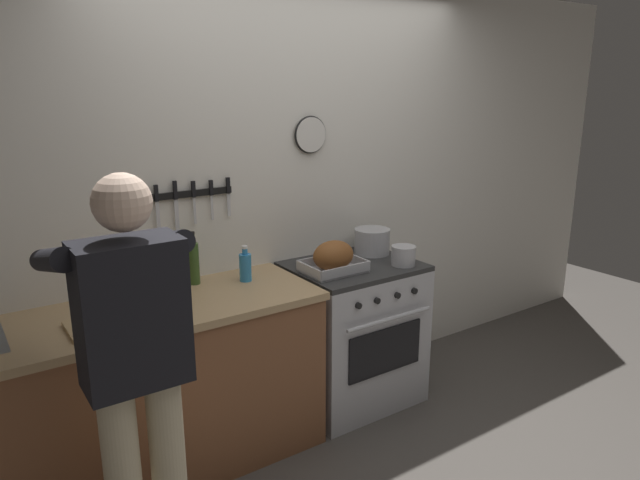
{
  "coord_description": "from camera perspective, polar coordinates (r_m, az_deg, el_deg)",
  "views": [
    {
      "loc": [
        -1.83,
        -1.64,
        1.95
      ],
      "look_at": [
        -0.12,
        0.85,
        1.13
      ],
      "focal_mm": 32.23,
      "sensor_mm": 36.0,
      "label": 1
    }
  ],
  "objects": [
    {
      "name": "bottle_dish_soap",
      "position": [
        3.2,
        -7.42,
        -2.62
      ],
      "size": [
        0.07,
        0.07,
        0.2
      ],
      "color": "#338CCC",
      "rests_on": "counter_block"
    },
    {
      "name": "saucepan",
      "position": [
        3.49,
        8.28,
        -1.54
      ],
      "size": [
        0.15,
        0.15,
        0.12
      ],
      "color": "#B7B7BC",
      "rests_on": "stove"
    },
    {
      "name": "wall_back",
      "position": [
        3.57,
        -2.92,
        4.59
      ],
      "size": [
        6.0,
        0.13,
        2.6
      ],
      "color": "white",
      "rests_on": "ground"
    },
    {
      "name": "roasting_pan",
      "position": [
        3.32,
        1.33,
        -1.77
      ],
      "size": [
        0.35,
        0.26,
        0.19
      ],
      "color": "#B7B7BC",
      "rests_on": "stove"
    },
    {
      "name": "stock_pot",
      "position": [
        3.7,
        5.19,
        -0.13
      ],
      "size": [
        0.23,
        0.23,
        0.16
      ],
      "color": "#B7B7BC",
      "rests_on": "stove"
    },
    {
      "name": "counter_block",
      "position": [
        3.09,
        -19.1,
        -14.69
      ],
      "size": [
        2.03,
        0.65,
        0.9
      ],
      "color": "brown",
      "rests_on": "ground"
    },
    {
      "name": "person_cook",
      "position": [
        2.32,
        -17.94,
        -11.1
      ],
      "size": [
        0.51,
        0.63,
        1.66
      ],
      "rotation": [
        0.0,
        0.0,
        1.71
      ],
      "color": "#C6B793",
      "rests_on": "ground"
    },
    {
      "name": "cutting_board",
      "position": [
        2.79,
        -20.19,
        -7.75
      ],
      "size": [
        0.36,
        0.24,
        0.02
      ],
      "primitive_type": "cube",
      "color": "tan",
      "rests_on": "counter_block"
    },
    {
      "name": "bottle_olive_oil",
      "position": [
        3.19,
        -12.44,
        -2.17
      ],
      "size": [
        0.06,
        0.06,
        0.29
      ],
      "color": "#385623",
      "rests_on": "counter_block"
    },
    {
      "name": "bottle_soy_sauce",
      "position": [
        3.01,
        -17.32,
        -4.32
      ],
      "size": [
        0.06,
        0.06,
        0.2
      ],
      "color": "black",
      "rests_on": "counter_block"
    },
    {
      "name": "stove",
      "position": [
        3.65,
        3.26,
        -9.15
      ],
      "size": [
        0.76,
        0.67,
        0.9
      ],
      "color": "#BCBCC1",
      "rests_on": "ground"
    }
  ]
}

